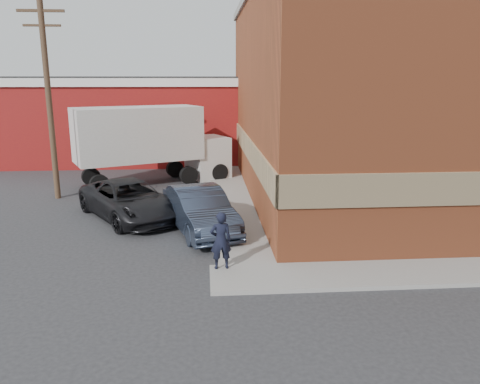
# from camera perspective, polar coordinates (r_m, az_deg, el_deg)

# --- Properties ---
(ground) EXTENTS (90.00, 90.00, 0.00)m
(ground) POSITION_cam_1_polar(r_m,az_deg,el_deg) (14.00, -1.65, -9.28)
(ground) COLOR #28282B
(ground) RESTS_ON ground
(brick_building) EXTENTS (14.25, 18.25, 9.36)m
(brick_building) POSITION_cam_1_polar(r_m,az_deg,el_deg) (23.70, 18.52, 11.08)
(brick_building) COLOR #9E4928
(brick_building) RESTS_ON ground
(sidewalk_west) EXTENTS (1.80, 18.00, 0.12)m
(sidewalk_west) POSITION_cam_1_polar(r_m,az_deg,el_deg) (22.57, -1.23, -0.20)
(sidewalk_west) COLOR gray
(sidewalk_west) RESTS_ON ground
(warehouse) EXTENTS (16.30, 8.30, 5.60)m
(warehouse) POSITION_cam_1_polar(r_m,az_deg,el_deg) (33.43, -13.84, 8.70)
(warehouse) COLOR maroon
(warehouse) RESTS_ON ground
(utility_pole) EXTENTS (2.00, 0.26, 9.00)m
(utility_pole) POSITION_cam_1_polar(r_m,az_deg,el_deg) (22.96, -22.31, 10.87)
(utility_pole) COLOR #503A28
(utility_pole) RESTS_ON ground
(man) EXTENTS (0.66, 0.48, 1.69)m
(man) POSITION_cam_1_polar(r_m,az_deg,el_deg) (13.41, -2.36, -5.92)
(man) COLOR black
(man) RESTS_ON sidewalk_south
(sedan) EXTENTS (3.07, 5.19, 1.62)m
(sedan) POSITION_cam_1_polar(r_m,az_deg,el_deg) (17.07, -4.93, -2.20)
(sedan) COLOR #2A3446
(sedan) RESTS_ON ground
(suv_a) EXTENTS (5.06, 5.96, 1.52)m
(suv_a) POSITION_cam_1_polar(r_m,az_deg,el_deg) (19.12, -13.31, -0.95)
(suv_a) COLOR black
(suv_a) RESTS_ON ground
(box_truck) EXTENTS (8.51, 5.54, 4.06)m
(box_truck) POSITION_cam_1_polar(r_m,az_deg,el_deg) (25.13, -10.54, 6.28)
(box_truck) COLOR silver
(box_truck) RESTS_ON ground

